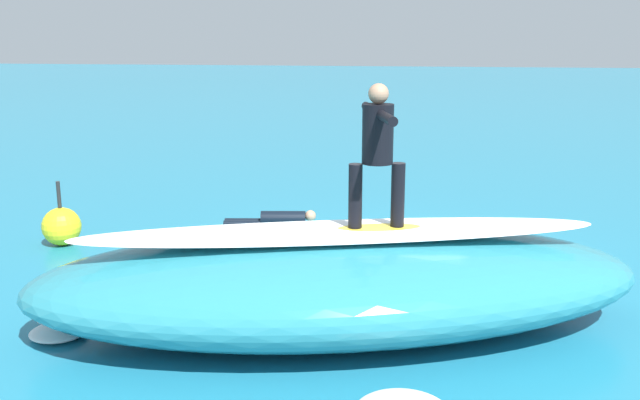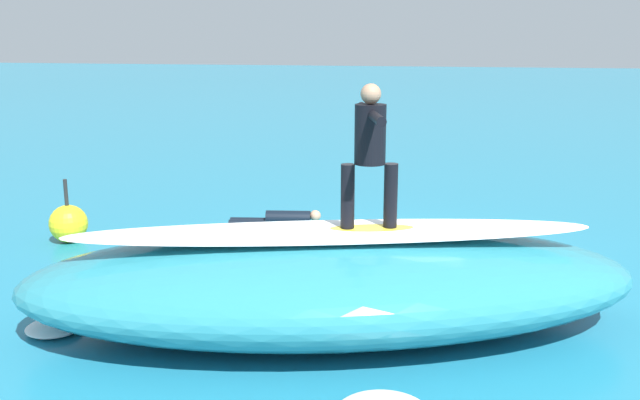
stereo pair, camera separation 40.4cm
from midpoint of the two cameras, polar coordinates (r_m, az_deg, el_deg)
ground_plane at (r=10.63m, az=7.15°, el=-5.08°), size 120.00×120.00×0.00m
wave_crest at (r=8.16m, az=2.33°, el=-6.62°), size 7.51×4.59×1.12m
wave_foam_lip at (r=7.98m, az=2.37°, el=-2.58°), size 6.01×2.54×0.08m
surfboard_riding at (r=8.04m, az=5.35°, el=-2.48°), size 1.94×1.02×0.09m
surfer_riding at (r=7.83m, az=5.50°, el=4.38°), size 0.62×1.49×1.60m
surfboard_paddling at (r=12.28m, az=-1.61°, el=-2.26°), size 2.53×0.91×0.07m
surfer_paddling at (r=12.25m, az=-2.17°, el=-1.53°), size 1.58×0.46×0.28m
buoy_marker at (r=12.16m, az=-18.59°, el=-1.79°), size 0.61×0.61×1.04m
foam_patch_mid at (r=8.71m, az=-19.26°, el=-9.61°), size 0.69×0.67×0.11m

